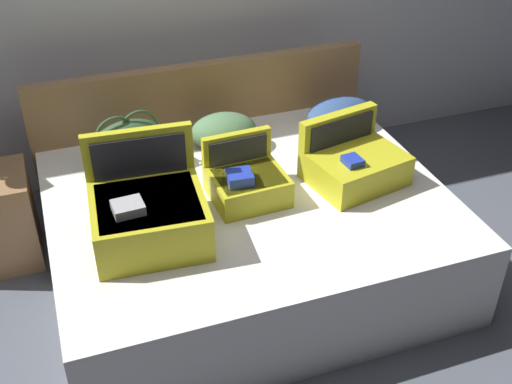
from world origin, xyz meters
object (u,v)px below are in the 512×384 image
at_px(hard_case_medium, 354,163).
at_px(pillow_near_headboard, 340,113).
at_px(duffel_bag, 129,145).
at_px(pillow_center_head, 224,131).
at_px(hard_case_large, 148,213).
at_px(bed, 248,234).
at_px(hard_case_small, 247,182).

bearing_deg(hard_case_medium, pillow_near_headboard, 59.82).
xyz_separation_m(duffel_bag, pillow_center_head, (0.54, 0.06, -0.05)).
bearing_deg(hard_case_large, pillow_near_headboard, 32.30).
distance_m(bed, hard_case_medium, 0.67).
height_order(hard_case_medium, duffel_bag, duffel_bag).
bearing_deg(hard_case_small, duffel_bag, 134.58).
bearing_deg(pillow_center_head, pillow_near_headboard, 0.33).
bearing_deg(hard_case_small, pillow_center_head, 82.75).
xyz_separation_m(hard_case_small, pillow_center_head, (0.04, 0.53, 0.01)).
xyz_separation_m(hard_case_large, hard_case_small, (0.53, 0.16, -0.04)).
height_order(bed, hard_case_large, hard_case_large).
xyz_separation_m(hard_case_medium, pillow_center_head, (-0.54, 0.56, -0.00)).
relative_size(hard_case_medium, pillow_near_headboard, 1.28).
height_order(hard_case_small, pillow_center_head, hard_case_small).
xyz_separation_m(duffel_bag, pillow_near_headboard, (1.27, 0.06, -0.06)).
xyz_separation_m(hard_case_large, hard_case_medium, (1.10, 0.13, -0.03)).
relative_size(duffel_bag, pillow_near_headboard, 1.13).
height_order(hard_case_small, pillow_near_headboard, hard_case_small).
distance_m(bed, hard_case_large, 0.68).
relative_size(hard_case_large, pillow_near_headboard, 1.30).
bearing_deg(pillow_near_headboard, pillow_center_head, -179.67).
bearing_deg(bed, pillow_near_headboard, 34.49).
xyz_separation_m(hard_case_medium, duffel_bag, (-1.08, 0.50, 0.04)).
relative_size(hard_case_small, pillow_center_head, 1.00).
distance_m(bed, pillow_near_headboard, 0.98).
bearing_deg(pillow_center_head, duffel_bag, -173.69).
distance_m(hard_case_small, duffel_bag, 0.69).
relative_size(hard_case_medium, hard_case_small, 1.41).
height_order(duffel_bag, pillow_near_headboard, duffel_bag).
xyz_separation_m(bed, hard_case_small, (-0.01, -0.01, 0.34)).
bearing_deg(bed, hard_case_large, -162.50).
bearing_deg(pillow_center_head, hard_case_medium, -46.23).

